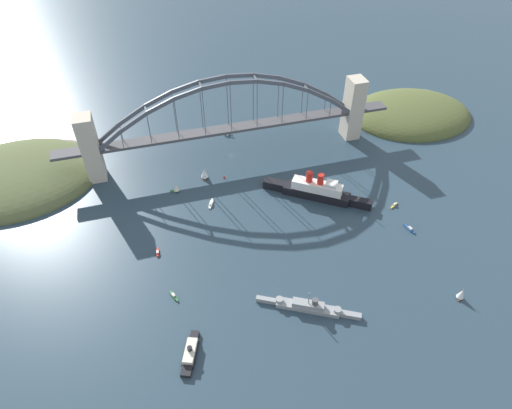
% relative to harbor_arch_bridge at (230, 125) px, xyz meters
% --- Properties ---
extents(ground_plane, '(1400.00, 1400.00, 0.00)m').
position_rel_harbor_arch_bridge_xyz_m(ground_plane, '(-0.00, 0.00, -30.73)').
color(ground_plane, '#283D4C').
extents(harbor_arch_bridge, '(292.73, 17.31, 74.35)m').
position_rel_harbor_arch_bridge_xyz_m(harbor_arch_bridge, '(0.00, 0.00, 0.00)').
color(harbor_arch_bridge, beige).
rests_on(harbor_arch_bridge, ground).
extents(headland_west_shore, '(124.80, 100.45, 28.96)m').
position_rel_harbor_arch_bridge_xyz_m(headland_west_shore, '(-193.79, -19.01, -30.73)').
color(headland_west_shore, '#4C562D').
rests_on(headland_west_shore, ground).
extents(headland_east_shore, '(137.63, 115.64, 28.73)m').
position_rel_harbor_arch_bridge_xyz_m(headland_east_shore, '(180.74, -17.99, -30.73)').
color(headland_east_shore, '#515B38').
rests_on(headland_east_shore, ground).
extents(ocean_liner, '(75.75, 56.52, 22.81)m').
position_rel_harbor_arch_bridge_xyz_m(ocean_liner, '(-50.98, 75.30, -24.04)').
color(ocean_liner, black).
rests_on(ocean_liner, ground).
extents(naval_cruiser, '(59.05, 34.01, 16.37)m').
position_rel_harbor_arch_bridge_xyz_m(naval_cruiser, '(-6.52, 174.01, -28.03)').
color(naval_cruiser, gray).
rests_on(naval_cruiser, ground).
extents(harbor_ferry_steamer, '(15.23, 28.06, 7.56)m').
position_rel_harbor_arch_bridge_xyz_m(harbor_ferry_steamer, '(69.09, 184.22, -28.46)').
color(harbor_ferry_steamer, black).
rests_on(harbor_ferry_steamer, ground).
extents(seaplane_taxiing_near_bridge, '(9.30, 8.52, 4.98)m').
position_rel_harbor_arch_bridge_xyz_m(seaplane_taxiing_near_bridge, '(-4.11, -34.43, -28.63)').
color(seaplane_taxiing_near_bridge, '#B7B7B2').
rests_on(seaplane_taxiing_near_bridge, ground).
extents(small_boat_0, '(4.75, 9.39, 2.08)m').
position_rel_harbor_arch_bridge_xyz_m(small_boat_0, '(72.35, 141.36, -29.97)').
color(small_boat_0, '#2D6B3D').
rests_on(small_boat_0, ground).
extents(small_boat_1, '(6.26, 11.65, 2.08)m').
position_rel_harbor_arch_bridge_xyz_m(small_boat_1, '(31.46, 60.91, -29.99)').
color(small_boat_1, silver).
rests_on(small_boat_1, ground).
extents(small_boat_2, '(8.63, 5.58, 2.13)m').
position_rel_harbor_arch_bridge_xyz_m(small_boat_2, '(-106.02, 102.69, -29.97)').
color(small_boat_2, gold).
rests_on(small_boat_2, ground).
extents(small_boat_3, '(3.54, 10.88, 2.51)m').
position_rel_harbor_arch_bridge_xyz_m(small_boat_3, '(-103.60, 129.28, -29.83)').
color(small_boat_3, '#234C8C').
rests_on(small_boat_3, ground).
extents(small_boat_4, '(7.28, 7.28, 9.01)m').
position_rel_harbor_arch_bridge_xyz_m(small_boat_4, '(-101.65, 192.89, -26.54)').
color(small_boat_4, brown).
rests_on(small_boat_4, ground).
extents(small_boat_5, '(7.26, 10.98, 10.82)m').
position_rel_harbor_arch_bridge_xyz_m(small_boat_5, '(29.54, 26.26, -25.77)').
color(small_boat_5, brown).
rests_on(small_boat_5, ground).
extents(small_boat_6, '(8.33, 5.59, 7.82)m').
position_rel_harbor_arch_bridge_xyz_m(small_boat_6, '(55.13, 37.34, -27.11)').
color(small_boat_6, '#2D6B3D').
rests_on(small_boat_6, ground).
extents(small_boat_7, '(2.42, 8.32, 2.09)m').
position_rel_harbor_arch_bridge_xyz_m(small_boat_7, '(77.85, 100.91, -29.96)').
color(small_boat_7, '#B2231E').
rests_on(small_boat_7, ground).
extents(channel_marker_buoy, '(2.20, 2.20, 2.75)m').
position_rel_harbor_arch_bridge_xyz_m(channel_marker_buoy, '(13.87, 30.69, -29.62)').
color(channel_marker_buoy, red).
rests_on(channel_marker_buoy, ground).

